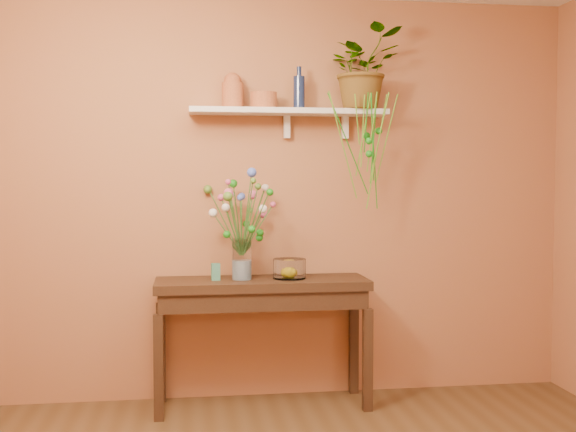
{
  "coord_description": "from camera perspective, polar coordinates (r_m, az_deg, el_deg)",
  "views": [
    {
      "loc": [
        -0.6,
        -2.72,
        1.48
      ],
      "look_at": [
        0.0,
        1.55,
        1.25
      ],
      "focal_mm": 43.74,
      "sensor_mm": 36.0,
      "label": 1
    }
  ],
  "objects": [
    {
      "name": "carton",
      "position": [
        4.51,
        -5.9,
        -4.54
      ],
      "size": [
        0.06,
        0.05,
        0.11
      ],
      "primitive_type": "cube",
      "rotation": [
        0.0,
        0.0,
        0.13
      ],
      "color": "#356A7C",
      "rests_on": "sideboard"
    },
    {
      "name": "bouquet",
      "position": [
        4.5,
        -3.78,
        0.85
      ],
      "size": [
        0.46,
        0.48,
        0.56
      ],
      "color": "#386B28",
      "rests_on": "glass_vase"
    },
    {
      "name": "blue_bottle",
      "position": [
        4.67,
        0.91,
        10.06
      ],
      "size": [
        0.08,
        0.08,
        0.28
      ],
      "color": "#162246",
      "rests_on": "wall_shelf"
    },
    {
      "name": "sideboard",
      "position": [
        4.57,
        -2.13,
        -6.65
      ],
      "size": [
        1.37,
        0.44,
        0.83
      ],
      "color": "#3A2717",
      "rests_on": "ground"
    },
    {
      "name": "lemon",
      "position": [
        4.58,
        0.09,
        -4.58
      ],
      "size": [
        0.07,
        0.07,
        0.07
      ],
      "primitive_type": "sphere",
      "color": "yellow",
      "rests_on": "glass_bowl"
    },
    {
      "name": "terracotta_pot",
      "position": [
        4.63,
        -1.99,
        9.37
      ],
      "size": [
        0.19,
        0.19,
        0.11
      ],
      "primitive_type": "cylinder",
      "rotation": [
        0.0,
        0.0,
        -0.11
      ],
      "color": "#BE6037",
      "rests_on": "wall_shelf"
    },
    {
      "name": "wall_shelf",
      "position": [
        4.66,
        0.18,
        8.41
      ],
      "size": [
        1.3,
        0.24,
        0.19
      ],
      "color": "white",
      "rests_on": "room"
    },
    {
      "name": "glass_bowl",
      "position": [
        4.57,
        0.12,
        -4.36
      ],
      "size": [
        0.21,
        0.21,
        0.13
      ],
      "color": "white",
      "rests_on": "sideboard"
    },
    {
      "name": "terracotta_jug",
      "position": [
        4.66,
        -4.53,
        10.06
      ],
      "size": [
        0.15,
        0.15,
        0.24
      ],
      "color": "#BE6037",
      "rests_on": "wall_shelf"
    },
    {
      "name": "room",
      "position": [
        2.79,
        4.44,
        0.4
      ],
      "size": [
        4.04,
        4.04,
        2.7
      ],
      "color": "brown",
      "rests_on": "ground"
    },
    {
      "name": "glass_vase",
      "position": [
        4.52,
        -3.78,
        -3.77
      ],
      "size": [
        0.13,
        0.13,
        0.26
      ],
      "color": "white",
      "rests_on": "sideboard"
    },
    {
      "name": "plant_fronds",
      "position": [
        4.56,
        6.61,
        6.15
      ],
      "size": [
        0.47,
        0.27,
        0.74
      ],
      "color": "#1E8118",
      "rests_on": "wall_shelf"
    },
    {
      "name": "spider_plant",
      "position": [
        4.76,
        6.09,
        11.8
      ],
      "size": [
        0.59,
        0.55,
        0.54
      ],
      "primitive_type": "imported",
      "rotation": [
        0.0,
        0.0,
        0.32
      ],
      "color": "#1E8118",
      "rests_on": "wall_shelf"
    }
  ]
}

